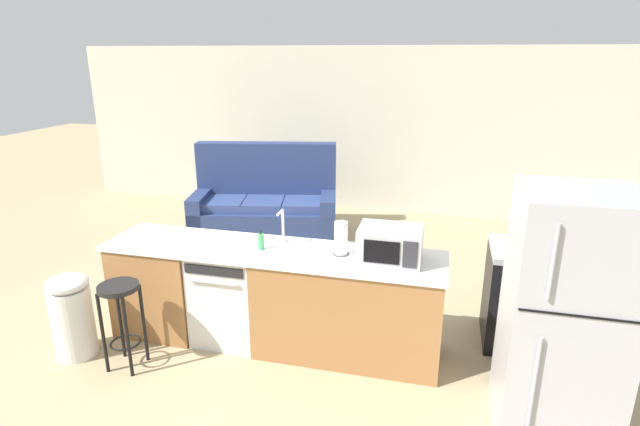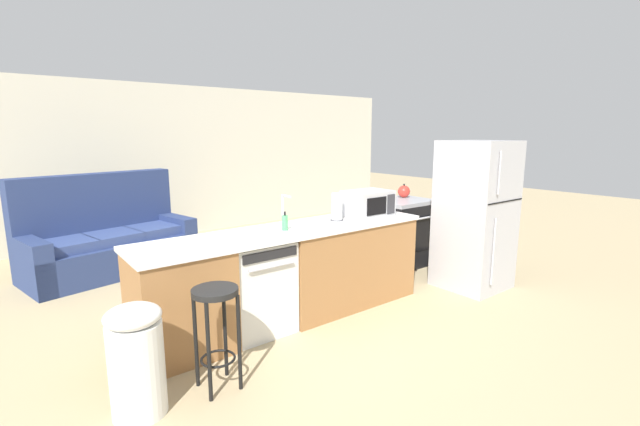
# 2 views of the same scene
# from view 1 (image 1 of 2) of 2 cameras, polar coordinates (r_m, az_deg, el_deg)

# --- Properties ---
(ground_plane) EXTENTS (24.00, 24.00, 0.00)m
(ground_plane) POSITION_cam_1_polar(r_m,az_deg,el_deg) (4.72, -7.04, -14.11)
(ground_plane) COLOR tan
(wall_back) EXTENTS (10.00, 0.06, 2.60)m
(wall_back) POSITION_cam_1_polar(r_m,az_deg,el_deg) (8.10, 5.48, 9.32)
(wall_back) COLOR beige
(wall_back) RESTS_ON ground_plane
(kitchen_counter) EXTENTS (2.94, 0.66, 0.90)m
(kitchen_counter) POSITION_cam_1_polar(r_m,az_deg,el_deg) (4.44, -4.32, -9.98)
(kitchen_counter) COLOR #9E6B3D
(kitchen_counter) RESTS_ON ground_plane
(dishwasher) EXTENTS (0.58, 0.61, 0.84)m
(dishwasher) POSITION_cam_1_polar(r_m,az_deg,el_deg) (4.60, -10.18, -9.14)
(dishwasher) COLOR silver
(dishwasher) RESTS_ON ground_plane
(stove_range) EXTENTS (0.76, 0.68, 0.90)m
(stove_range) POSITION_cam_1_polar(r_m,az_deg,el_deg) (4.79, 23.00, -8.82)
(stove_range) COLOR black
(stove_range) RESTS_ON ground_plane
(refrigerator) EXTENTS (0.72, 0.73, 1.71)m
(refrigerator) POSITION_cam_1_polar(r_m,az_deg,el_deg) (3.66, 26.11, -10.71)
(refrigerator) COLOR #B7B7BC
(refrigerator) RESTS_ON ground_plane
(microwave) EXTENTS (0.50, 0.37, 0.28)m
(microwave) POSITION_cam_1_polar(r_m,az_deg,el_deg) (4.00, 8.03, -3.56)
(microwave) COLOR #B7B7BC
(microwave) RESTS_ON kitchen_counter
(sink_faucet) EXTENTS (0.07, 0.18, 0.30)m
(sink_faucet) POSITION_cam_1_polar(r_m,az_deg,el_deg) (4.37, -4.30, -1.71)
(sink_faucet) COLOR silver
(sink_faucet) RESTS_ON kitchen_counter
(paper_towel_roll) EXTENTS (0.14, 0.14, 0.28)m
(paper_towel_roll) POSITION_cam_1_polar(r_m,az_deg,el_deg) (4.09, 2.40, -2.95)
(paper_towel_roll) COLOR #4C4C51
(paper_towel_roll) RESTS_ON kitchen_counter
(soap_bottle) EXTENTS (0.06, 0.06, 0.18)m
(soap_bottle) POSITION_cam_1_polar(r_m,az_deg,el_deg) (4.24, -6.78, -3.23)
(soap_bottle) COLOR #4CB266
(soap_bottle) RESTS_ON kitchen_counter
(kettle) EXTENTS (0.21, 0.17, 0.19)m
(kettle) POSITION_cam_1_polar(r_m,az_deg,el_deg) (4.75, 25.56, -2.43)
(kettle) COLOR red
(kettle) RESTS_ON stove_range
(bar_stool) EXTENTS (0.32, 0.32, 0.74)m
(bar_stool) POSITION_cam_1_polar(r_m,az_deg,el_deg) (4.37, -21.80, -10.06)
(bar_stool) COLOR black
(bar_stool) RESTS_ON ground_plane
(trash_bin) EXTENTS (0.35, 0.35, 0.74)m
(trash_bin) POSITION_cam_1_polar(r_m,az_deg,el_deg) (4.78, -26.50, -10.37)
(trash_bin) COLOR white
(trash_bin) RESTS_ON ground_plane
(couch) EXTENTS (2.15, 1.30, 1.27)m
(couch) POSITION_cam_1_polar(r_m,az_deg,el_deg) (7.19, -6.22, 0.79)
(couch) COLOR navy
(couch) RESTS_ON ground_plane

